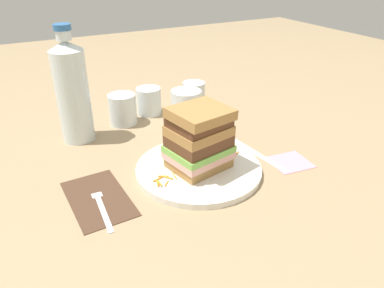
% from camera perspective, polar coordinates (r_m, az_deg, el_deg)
% --- Properties ---
extents(ground_plane, '(3.00, 3.00, 0.00)m').
position_cam_1_polar(ground_plane, '(0.80, -0.02, -4.34)').
color(ground_plane, '#9E8460').
extents(main_plate, '(0.27, 0.27, 0.01)m').
position_cam_1_polar(main_plate, '(0.79, 1.02, -3.87)').
color(main_plate, white).
rests_on(main_plate, ground_plane).
extents(sandwich, '(0.14, 0.13, 0.14)m').
position_cam_1_polar(sandwich, '(0.76, 1.10, 0.78)').
color(sandwich, '#A87A42').
rests_on(sandwich, main_plate).
extents(carrot_shred_0, '(0.01, 0.03, 0.00)m').
position_cam_1_polar(carrot_shred_0, '(0.76, -2.71, -4.94)').
color(carrot_shred_0, orange).
rests_on(carrot_shred_0, main_plate).
extents(carrot_shred_1, '(0.02, 0.02, 0.00)m').
position_cam_1_polar(carrot_shred_1, '(0.73, -3.96, -6.11)').
color(carrot_shred_1, orange).
rests_on(carrot_shred_1, main_plate).
extents(carrot_shred_2, '(0.01, 0.02, 0.00)m').
position_cam_1_polar(carrot_shred_2, '(0.74, -5.33, -6.05)').
color(carrot_shred_2, orange).
rests_on(carrot_shred_2, main_plate).
extents(carrot_shred_3, '(0.02, 0.01, 0.00)m').
position_cam_1_polar(carrot_shred_3, '(0.76, -4.44, -4.99)').
color(carrot_shred_3, orange).
rests_on(carrot_shred_3, main_plate).
extents(carrot_shred_4, '(0.00, 0.02, 0.00)m').
position_cam_1_polar(carrot_shred_4, '(0.74, -5.00, -6.08)').
color(carrot_shred_4, orange).
rests_on(carrot_shred_4, main_plate).
extents(carrot_shred_5, '(0.03, 0.01, 0.00)m').
position_cam_1_polar(carrot_shred_5, '(0.75, -5.12, -5.33)').
color(carrot_shred_5, orange).
rests_on(carrot_shred_5, main_plate).
extents(carrot_shred_6, '(0.02, 0.02, 0.00)m').
position_cam_1_polar(carrot_shred_6, '(0.75, -3.77, -5.19)').
color(carrot_shred_6, orange).
rests_on(carrot_shred_6, main_plate).
extents(carrot_shred_7, '(0.02, 0.03, 0.00)m').
position_cam_1_polar(carrot_shred_7, '(0.83, 5.01, -1.60)').
color(carrot_shred_7, orange).
rests_on(carrot_shred_7, main_plate).
extents(carrot_shred_8, '(0.03, 0.00, 0.00)m').
position_cam_1_polar(carrot_shred_8, '(0.84, 4.18, -1.38)').
color(carrot_shred_8, orange).
rests_on(carrot_shred_8, main_plate).
extents(carrot_shred_9, '(0.03, 0.01, 0.00)m').
position_cam_1_polar(carrot_shred_9, '(0.86, 5.41, -0.65)').
color(carrot_shred_9, orange).
rests_on(carrot_shred_9, main_plate).
extents(carrot_shred_10, '(0.01, 0.03, 0.00)m').
position_cam_1_polar(carrot_shred_10, '(0.83, 6.45, -1.73)').
color(carrot_shred_10, orange).
rests_on(carrot_shred_10, main_plate).
extents(carrot_shred_11, '(0.01, 0.02, 0.00)m').
position_cam_1_polar(carrot_shred_11, '(0.83, 4.88, -1.81)').
color(carrot_shred_11, orange).
rests_on(carrot_shred_11, main_plate).
extents(carrot_shred_12, '(0.02, 0.01, 0.00)m').
position_cam_1_polar(carrot_shred_12, '(0.84, 6.71, -1.36)').
color(carrot_shred_12, orange).
rests_on(carrot_shred_12, main_plate).
extents(carrot_shred_13, '(0.03, 0.01, 0.00)m').
position_cam_1_polar(carrot_shred_13, '(0.84, 5.41, -1.51)').
color(carrot_shred_13, orange).
rests_on(carrot_shred_13, main_plate).
extents(carrot_shred_14, '(0.02, 0.01, 0.00)m').
position_cam_1_polar(carrot_shred_14, '(0.85, 4.46, -0.87)').
color(carrot_shred_14, orange).
rests_on(carrot_shred_14, main_plate).
extents(napkin_dark, '(0.11, 0.18, 0.00)m').
position_cam_1_polar(napkin_dark, '(0.74, -14.35, -7.97)').
color(napkin_dark, '#4C3323').
rests_on(napkin_dark, ground_plane).
extents(fork, '(0.03, 0.17, 0.00)m').
position_cam_1_polar(fork, '(0.72, -14.01, -8.73)').
color(fork, silver).
rests_on(fork, napkin_dark).
extents(knife, '(0.03, 0.20, 0.00)m').
position_cam_1_polar(knife, '(0.87, 10.08, -1.52)').
color(knife, silver).
rests_on(knife, ground_plane).
extents(juice_glass, '(0.08, 0.08, 0.10)m').
position_cam_1_polar(juice_glass, '(0.99, -0.89, 5.16)').
color(juice_glass, white).
rests_on(juice_glass, ground_plane).
extents(water_bottle, '(0.08, 0.08, 0.28)m').
position_cam_1_polar(water_bottle, '(0.93, -18.01, 7.80)').
color(water_bottle, silver).
rests_on(water_bottle, ground_plane).
extents(empty_tumbler_0, '(0.07, 0.07, 0.08)m').
position_cam_1_polar(empty_tumbler_0, '(1.07, -6.68, 6.60)').
color(empty_tumbler_0, silver).
rests_on(empty_tumbler_0, ground_plane).
extents(empty_tumbler_1, '(0.07, 0.07, 0.08)m').
position_cam_1_polar(empty_tumbler_1, '(1.02, -10.67, 5.29)').
color(empty_tumbler_1, silver).
rests_on(empty_tumbler_1, ground_plane).
extents(empty_tumbler_2, '(0.07, 0.07, 0.07)m').
position_cam_1_polar(empty_tumbler_2, '(1.12, 0.29, 7.66)').
color(empty_tumbler_2, silver).
rests_on(empty_tumbler_2, ground_plane).
extents(napkin_pink, '(0.09, 0.09, 0.00)m').
position_cam_1_polar(napkin_pink, '(0.86, 14.92, -2.70)').
color(napkin_pink, pink).
rests_on(napkin_pink, ground_plane).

